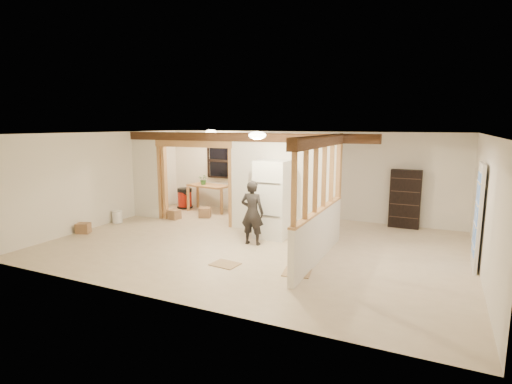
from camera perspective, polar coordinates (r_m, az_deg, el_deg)
The scene contains 30 objects.
floor at distance 9.16m, azimuth -0.21°, elevation -7.54°, with size 9.00×6.50×0.01m, color beige.
ceiling at distance 8.75m, azimuth -0.22°, elevation 8.34°, with size 9.00×6.50×0.01m, color white.
wall_back at distance 11.86m, azimuth 6.48°, elevation 2.54°, with size 9.00×0.01×2.50m, color silver.
wall_front at distance 6.14m, azimuth -13.26°, elevation -4.23°, with size 9.00×0.01×2.50m, color silver.
wall_left at distance 11.51m, azimuth -20.95°, elevation 1.76°, with size 0.01×6.50×2.50m, color silver.
wall_right at distance 8.09m, azimuth 30.04°, elevation -1.98°, with size 0.01×6.50×2.50m, color silver.
partition_left_stub at distance 12.07m, azimuth -15.38°, elevation 2.38°, with size 0.90×0.12×2.50m, color silver.
partition_center at distance 9.88m, azimuth 3.80°, elevation 1.18°, with size 2.80×0.12×2.50m, color silver.
doorway_frame at distance 11.10m, azimuth -8.83°, elevation 1.23°, with size 2.46×0.14×2.20m, color #B4814C.
header_beam_back at distance 10.28m, azimuth -2.44°, elevation 7.84°, with size 7.00×0.18×0.22m, color #4C2E1A.
header_beam_right at distance 7.82m, azimuth 9.25°, elevation 7.19°, with size 0.18×3.30×0.22m, color #4C2E1A.
pony_wall at distance 8.11m, azimuth 8.90°, elevation -6.19°, with size 0.12×3.20×1.00m, color silver.
stud_partition at distance 7.88m, azimuth 9.11°, elevation 1.95°, with size 0.14×3.20×1.32m, color #B4814C.
window_back at distance 12.82m, azimuth -4.72°, elevation 4.44°, with size 1.12×0.10×1.10m, color black.
french_door at distance 8.52m, azimuth 29.14°, elevation -3.10°, with size 0.12×0.86×2.00m, color white.
ceiling_dome_main at distance 8.17m, azimuth 0.19°, elevation 8.11°, with size 0.36×0.36×0.16m, color #FFEABF.
ceiling_dome_util at distance 11.97m, azimuth -6.45°, elevation 8.51°, with size 0.32×0.32×0.14m, color #FFEABF.
hanging_bulb at distance 11.12m, azimuth -6.09°, elevation 6.90°, with size 0.07×0.07×0.07m, color #FFD88C.
refrigerator at distance 9.56m, azimuth 2.46°, elevation -1.02°, with size 0.77×0.75×1.87m, color white.
woman at distance 9.00m, azimuth -0.53°, elevation -2.96°, with size 0.54×0.35×1.47m, color black.
work_table at distance 12.66m, azimuth -6.70°, elevation -0.83°, with size 1.32×0.66×0.83m, color #B4814C.
potted_plant at distance 12.60m, azimuth -7.48°, elevation 1.78°, with size 0.30×0.26×0.33m, color #345A26.
shop_vac at distance 13.21m, azimuth -10.14°, elevation -0.85°, with size 0.51×0.51×0.67m, color maroon.
bookshelf at distance 11.17m, azimuth 20.51°, elevation -0.94°, with size 0.77×0.26×1.54m, color black.
bucket at distance 11.75m, azimuth -19.21°, elevation -3.34°, with size 0.27×0.27×0.34m, color white.
box_util_a at distance 11.84m, azimuth -7.32°, elevation -2.92°, with size 0.33×0.28×0.28m, color #906946.
box_util_b at distance 11.76m, azimuth -11.57°, elevation -3.16°, with size 0.29×0.29×0.27m, color #906946.
box_front at distance 10.95m, azimuth -23.44°, elevation -4.76°, with size 0.32×0.26×0.26m, color #906946.
floor_panel_near at distance 7.52m, azimuth 5.87°, elevation -11.35°, with size 0.50×0.50×0.02m, color tan.
floor_panel_far at distance 7.92m, azimuth -4.44°, elevation -10.24°, with size 0.52×0.42×0.02m, color tan.
Camera 1 is at (3.73, -7.92, 2.69)m, focal length 28.00 mm.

